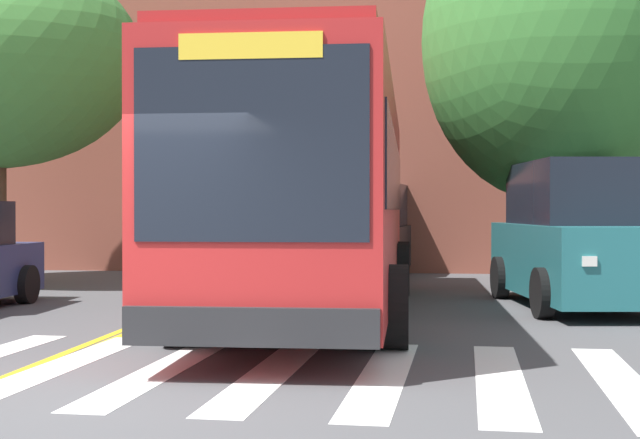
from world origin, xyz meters
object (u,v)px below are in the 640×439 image
object	(u,v)px
car_black_behind_bus	(370,232)
street_tree_curbside_large	(549,38)
car_teal_far_lane	(578,239)
city_bus	(318,193)

from	to	relation	value
car_black_behind_bus	street_tree_curbside_large	distance (m)	7.28
car_black_behind_bus	street_tree_curbside_large	size ratio (longest dim) A/B	0.66
car_teal_far_lane	car_black_behind_bus	xyz separation A→B (m)	(-3.86, 7.14, -0.07)
car_teal_far_lane	street_tree_curbside_large	distance (m)	4.28
street_tree_curbside_large	city_bus	bearing A→B (deg)	-141.24
street_tree_curbside_large	car_black_behind_bus	bearing A→B (deg)	126.21
city_bus	street_tree_curbside_large	size ratio (longest dim) A/B	1.51
car_teal_far_lane	street_tree_curbside_large	xyz separation A→B (m)	(-0.19, 2.12, 3.71)
city_bus	car_black_behind_bus	size ratio (longest dim) A/B	2.28
city_bus	street_tree_curbside_large	world-z (taller)	street_tree_curbside_large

